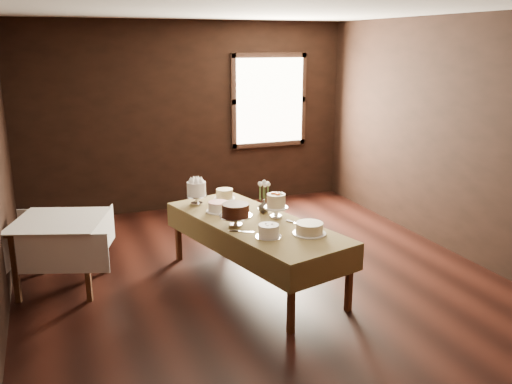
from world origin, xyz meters
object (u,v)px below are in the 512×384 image
object	(u,v)px
display_table	(255,226)
cake_server_e	(246,232)
cake_speckled	(224,194)
cake_server_b	(299,224)
cake_meringue	(197,194)
cake_chocolate	(236,215)
side_table	(59,228)
flower_vase	(264,206)
cake_lattice	(218,208)
cake_cream	(309,229)
cake_server_c	(234,214)
cake_swirl	(269,231)
cake_flowers	(276,207)
cake_server_d	(260,210)

from	to	relation	value
display_table	cake_server_e	xyz separation A→B (m)	(-0.20, -0.29, 0.05)
cake_speckled	cake_server_b	xyz separation A→B (m)	(0.42, -1.17, -0.05)
cake_meringue	cake_chocolate	bearing A→B (deg)	-79.28
cake_speckled	cake_server_e	size ratio (longest dim) A/B	1.15
side_table	cake_chocolate	xyz separation A→B (m)	(1.66, -0.70, 0.15)
side_table	cake_server_b	world-z (taller)	side_table
cake_meringue	flower_vase	size ratio (longest dim) A/B	2.12
cake_lattice	cake_cream	bearing A→B (deg)	-59.00
cake_speckled	cake_cream	bearing A→B (deg)	-75.37
cake_lattice	cake_cream	distance (m)	1.17
cake_chocolate	cake_server_c	size ratio (longest dim) A/B	1.51
display_table	cake_lattice	distance (m)	0.52
cake_swirl	cake_server_b	world-z (taller)	cake_swirl
display_table	cake_chocolate	world-z (taller)	cake_chocolate
cake_server_e	cake_server_b	bearing A→B (deg)	29.24
cake_chocolate	flower_vase	xyz separation A→B (m)	(0.44, 0.32, -0.04)
cake_swirl	cake_server_b	size ratio (longest dim) A/B	1.10
cake_server_e	flower_vase	world-z (taller)	flower_vase
cake_flowers	cake_server_b	world-z (taller)	cake_flowers
cake_speckled	cake_swirl	xyz separation A→B (m)	(-0.02, -1.41, 0.00)
display_table	cake_meringue	distance (m)	0.91
cake_flowers	cake_server_d	size ratio (longest dim) A/B	1.15
cake_chocolate	cake_swirl	distance (m)	0.48
cake_lattice	cake_flowers	size ratio (longest dim) A/B	1.00
cake_speckled	cake_chocolate	bearing A→B (deg)	-101.58
side_table	flower_vase	bearing A→B (deg)	-10.40
side_table	cake_lattice	size ratio (longest dim) A/B	4.06
cake_cream	flower_vase	xyz separation A→B (m)	(-0.14, 0.81, 0.01)
cake_swirl	cake_server_e	bearing A→B (deg)	122.90
side_table	cake_cream	xyz separation A→B (m)	(2.24, -1.20, 0.09)
side_table	cake_server_c	world-z (taller)	side_table
side_table	cake_cream	bearing A→B (deg)	-28.10
side_table	cake_server_e	xyz separation A→B (m)	(1.70, -0.92, 0.04)
display_table	cake_swirl	xyz separation A→B (m)	(-0.06, -0.51, 0.11)
side_table	flower_vase	xyz separation A→B (m)	(2.10, -0.39, 0.11)
cake_meringue	cake_server_d	xyz separation A→B (m)	(0.59, -0.47, -0.12)
cake_cream	cake_server_b	size ratio (longest dim) A/B	1.54
cake_server_b	cake_server_c	bearing A→B (deg)	-163.78
side_table	cake_server_d	distance (m)	2.11
cake_server_b	cake_server_e	world-z (taller)	same
side_table	cake_swirl	distance (m)	2.17
display_table	cake_server_b	size ratio (longest dim) A/B	9.94
side_table	cake_cream	distance (m)	2.54
cake_lattice	cake_server_d	bearing A→B (deg)	-13.69
cake_chocolate	cake_server_d	world-z (taller)	cake_chocolate
cake_swirl	cake_meringue	bearing A→B (deg)	104.61
cake_chocolate	cake_flowers	world-z (taller)	cake_flowers
display_table	cake_server_d	bearing A→B (deg)	59.91
cake_speckled	cake_lattice	world-z (taller)	cake_speckled
cake_swirl	cake_server_c	world-z (taller)	cake_swirl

